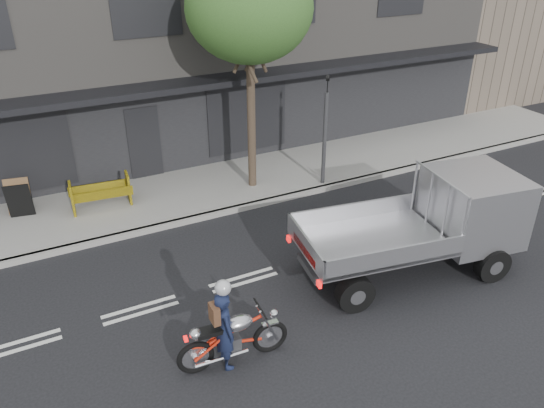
{
  "coord_description": "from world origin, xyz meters",
  "views": [
    {
      "loc": [
        -3.93,
        -9.19,
        7.25
      ],
      "look_at": [
        0.99,
        0.5,
        1.5
      ],
      "focal_mm": 35.0,
      "sensor_mm": 36.0,
      "label": 1
    }
  ],
  "objects": [
    {
      "name": "street_tree",
      "position": [
        2.2,
        4.2,
        5.28
      ],
      "size": [
        3.4,
        3.4,
        6.74
      ],
      "color": "#382B21",
      "rests_on": "ground"
    },
    {
      "name": "motorcycle",
      "position": [
        -1.2,
        -2.25,
        0.57
      ],
      "size": [
        2.15,
        0.62,
        1.11
      ],
      "rotation": [
        0.0,
        0.0,
        -0.08
      ],
      "color": "black",
      "rests_on": "ground"
    },
    {
      "name": "traffic_light_pole",
      "position": [
        4.2,
        3.35,
        1.65
      ],
      "size": [
        0.12,
        0.12,
        3.5
      ],
      "color": "#2D2D30",
      "rests_on": "ground"
    },
    {
      "name": "sandwich_board",
      "position": [
        -4.28,
        5.17,
        0.66
      ],
      "size": [
        0.71,
        0.53,
        1.02
      ],
      "primitive_type": null,
      "rotation": [
        0.0,
        0.0,
        -0.18
      ],
      "color": "black",
      "rests_on": "sidewalk"
    },
    {
      "name": "construction_barrier",
      "position": [
        -2.2,
        4.55,
        0.61
      ],
      "size": [
        1.71,
        0.81,
        0.93
      ],
      "primitive_type": null,
      "rotation": [
        0.0,
        0.0,
        -0.09
      ],
      "color": "gold",
      "rests_on": "sidewalk"
    },
    {
      "name": "sidewalk",
      "position": [
        0.0,
        4.7,
        0.07
      ],
      "size": [
        32.0,
        3.2,
        0.15
      ],
      "primitive_type": "cube",
      "color": "gray",
      "rests_on": "ground"
    },
    {
      "name": "ground",
      "position": [
        0.0,
        0.0,
        0.0
      ],
      "size": [
        80.0,
        80.0,
        0.0
      ],
      "primitive_type": "plane",
      "color": "black",
      "rests_on": "ground"
    },
    {
      "name": "rider",
      "position": [
        -1.35,
        -2.25,
        0.8
      ],
      "size": [
        0.43,
        0.62,
        1.61
      ],
      "primitive_type": "imported",
      "rotation": [
        0.0,
        0.0,
        1.49
      ],
      "color": "#141B37",
      "rests_on": "ground"
    },
    {
      "name": "flatbed_ute",
      "position": [
        4.68,
        -1.57,
        1.35
      ],
      "size": [
        5.35,
        2.8,
        2.36
      ],
      "rotation": [
        0.0,
        0.0,
        -0.16
      ],
      "color": "black",
      "rests_on": "ground"
    },
    {
      "name": "building_main",
      "position": [
        0.0,
        11.3,
        4.0
      ],
      "size": [
        26.0,
        10.0,
        8.0
      ],
      "primitive_type": "cube",
      "color": "slate",
      "rests_on": "ground"
    },
    {
      "name": "kerb",
      "position": [
        0.0,
        3.1,
        0.07
      ],
      "size": [
        32.0,
        0.2,
        0.15
      ],
      "primitive_type": "cube",
      "color": "gray",
      "rests_on": "ground"
    }
  ]
}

